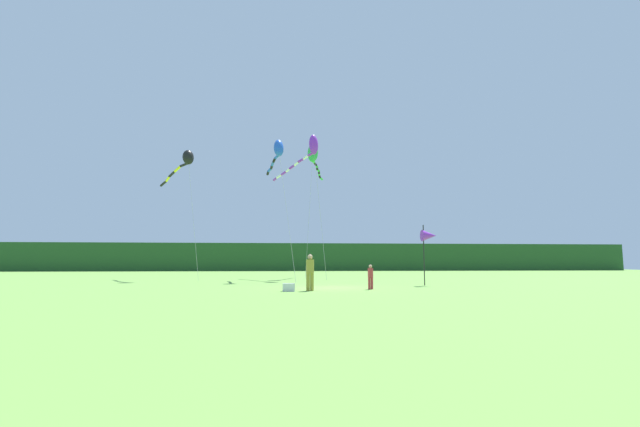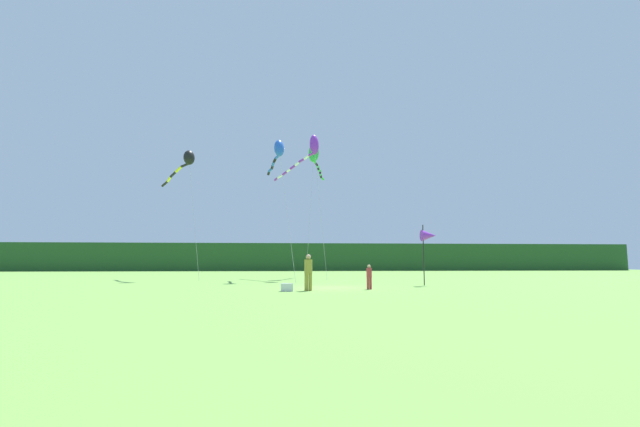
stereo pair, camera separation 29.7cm
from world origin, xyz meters
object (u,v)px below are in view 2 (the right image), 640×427
at_px(cooler_box, 287,287).
at_px(kite_black, 186,161).
at_px(person_adult, 308,270).
at_px(kite_purple, 310,149).
at_px(person_child, 369,276).
at_px(kite_blue, 278,151).
at_px(banner_flag_pole, 429,236).
at_px(kite_green, 314,156).

relative_size(cooler_box, kite_black, 0.06).
height_order(person_adult, kite_purple, kite_purple).
relative_size(person_child, cooler_box, 2.16).
relative_size(kite_blue, kite_black, 1.05).
bearing_deg(kite_black, banner_flag_pole, -29.89).
bearing_deg(person_adult, kite_black, 123.68).
height_order(cooler_box, kite_purple, kite_purple).
xyz_separation_m(kite_blue, kite_black, (-7.49, 2.05, -0.48)).
relative_size(kite_blue, kite_purple, 0.91).
distance_m(kite_purple, kite_green, 2.82).
distance_m(person_adult, kite_green, 19.79).
bearing_deg(person_adult, banner_flag_pole, 28.99).
bearing_deg(kite_green, kite_blue, -121.63).
xyz_separation_m(kite_black, kite_green, (10.70, 3.17, 1.46)).
bearing_deg(person_child, kite_blue, 114.28).
height_order(kite_blue, kite_purple, kite_purple).
xyz_separation_m(banner_flag_pole, kite_blue, (-9.28, 7.59, 7.07)).
xyz_separation_m(person_adult, person_child, (3.20, 0.84, -0.29)).
bearing_deg(kite_black, person_adult, -56.32).
height_order(person_child, kite_black, kite_black).
relative_size(kite_black, kite_green, 0.86).
height_order(person_child, kite_purple, kite_purple).
distance_m(kite_blue, kite_black, 7.78).
bearing_deg(person_child, kite_black, 133.73).
relative_size(cooler_box, kite_blue, 0.05).
bearing_deg(kite_black, cooler_box, -60.03).
height_order(cooler_box, banner_flag_pole, banner_flag_pole).
height_order(kite_blue, kite_black, kite_blue).
bearing_deg(kite_purple, kite_green, 78.13).
height_order(person_adult, kite_black, kite_black).
relative_size(banner_flag_pole, kite_black, 0.35).
bearing_deg(cooler_box, kite_black, 119.97).
distance_m(person_child, kite_green, 19.24).
bearing_deg(person_adult, kite_purple, 86.36).
distance_m(person_child, cooler_box, 4.44).
distance_m(kite_black, kite_green, 11.25).
height_order(banner_flag_pole, kite_black, kite_black).
relative_size(cooler_box, banner_flag_pole, 0.16).
relative_size(person_child, banner_flag_pole, 0.35).
bearing_deg(banner_flag_pole, person_child, -142.49).
xyz_separation_m(person_child, banner_flag_pole, (4.35, 3.34, 2.26)).
distance_m(cooler_box, kite_blue, 15.62).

